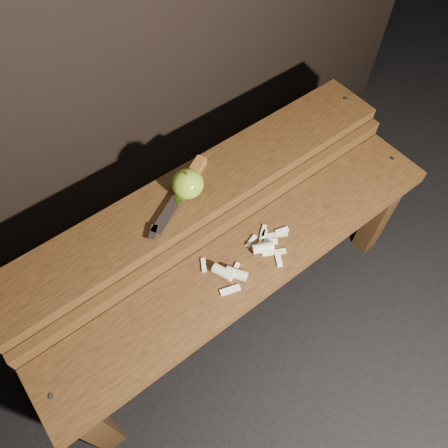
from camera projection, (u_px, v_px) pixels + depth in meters
ground at (235, 306)px, 1.51m from camera, size 60.00×60.00×0.00m
bench_front_tier at (251, 273)px, 1.19m from camera, size 1.20×0.20×0.42m
bench_rear_tier at (201, 206)px, 1.24m from camera, size 1.20×0.21×0.50m
apple at (188, 184)px, 1.12m from camera, size 0.08×0.08×0.09m
knife at (187, 184)px, 1.16m from camera, size 0.26×0.15×0.03m
apple_scraps at (245, 261)px, 1.12m from camera, size 0.27×0.15×0.03m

